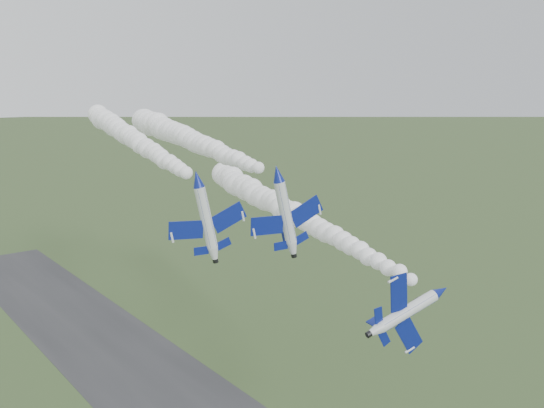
% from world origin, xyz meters
% --- Properties ---
extents(jet_lead, '(5.29, 13.18, 10.39)m').
position_xyz_m(jet_lead, '(15.78, -1.27, 29.53)').
color(jet_lead, silver).
extents(smoke_trail_jet_lead, '(19.57, 79.06, 5.75)m').
position_xyz_m(smoke_trail_jet_lead, '(25.13, 40.35, 31.54)').
color(smoke_trail_jet_lead, white).
extents(jet_pair_left, '(10.61, 12.64, 3.59)m').
position_xyz_m(jet_pair_left, '(-7.12, 20.06, 43.66)').
color(jet_pair_left, silver).
extents(smoke_trail_jet_pair_left, '(21.69, 70.53, 4.60)m').
position_xyz_m(smoke_trail_jet_pair_left, '(1.47, 58.24, 45.87)').
color(smoke_trail_jet_pair_left, white).
extents(jet_pair_right, '(11.65, 14.06, 4.08)m').
position_xyz_m(jet_pair_right, '(5.64, 19.64, 43.23)').
color(jet_pair_right, silver).
extents(smoke_trail_jet_pair_right, '(19.00, 73.22, 5.74)m').
position_xyz_m(smoke_trail_jet_pair_right, '(13.62, 58.92, 45.00)').
color(smoke_trail_jet_pair_right, white).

